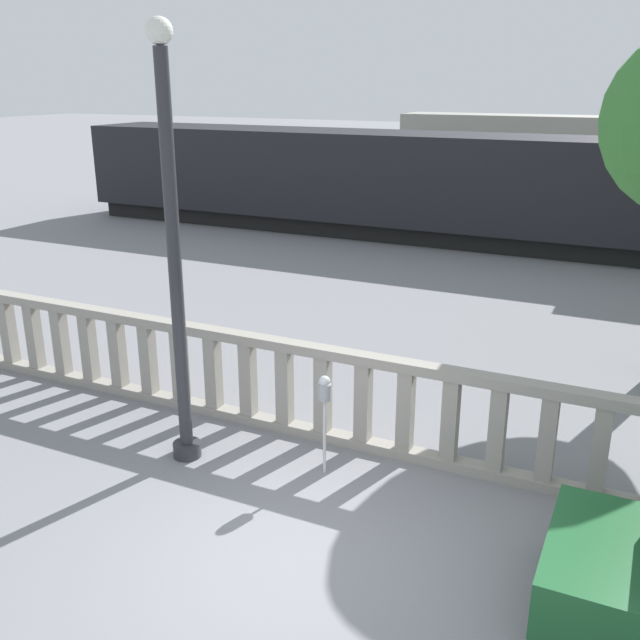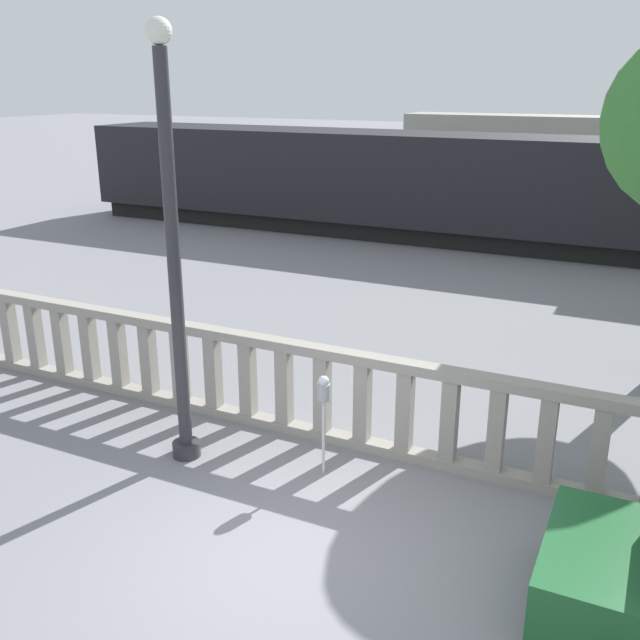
% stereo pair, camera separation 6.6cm
% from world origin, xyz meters
% --- Properties ---
extents(ground_plane, '(160.00, 160.00, 0.00)m').
position_xyz_m(ground_plane, '(0.00, 0.00, 0.00)').
color(ground_plane, slate).
extents(balustrade, '(16.29, 0.24, 1.40)m').
position_xyz_m(balustrade, '(-0.00, 2.54, 0.70)').
color(balustrade, gray).
rests_on(balustrade, ground).
extents(lamppost, '(0.38, 0.38, 5.54)m').
position_xyz_m(lamppost, '(-2.37, 1.30, 2.74)').
color(lamppost, '#2D2D33').
rests_on(lamppost, ground).
extents(parking_meter, '(0.17, 0.17, 1.36)m').
position_xyz_m(parking_meter, '(-0.50, 1.72, 1.09)').
color(parking_meter, silver).
rests_on(parking_meter, ground).
extents(train_near, '(21.56, 2.90, 3.89)m').
position_xyz_m(train_near, '(-4.94, 16.14, 1.74)').
color(train_near, black).
rests_on(train_near, ground).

